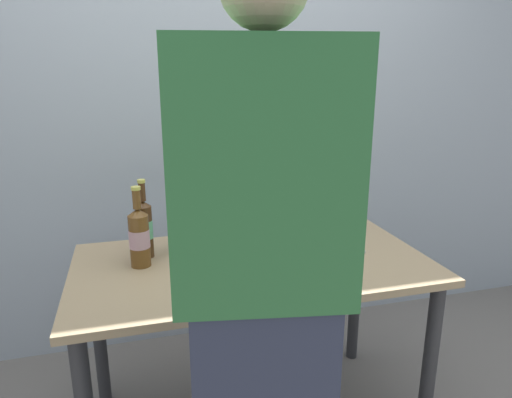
# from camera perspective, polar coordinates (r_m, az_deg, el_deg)

# --- Properties ---
(desk) EXTENTS (1.37, 0.73, 0.75)m
(desk) POSITION_cam_1_polar(r_m,az_deg,el_deg) (1.84, -0.39, -10.66)
(desk) COLOR #9E8460
(desk) RESTS_ON ground
(laptop) EXTENTS (0.41, 0.41, 0.22)m
(laptop) POSITION_cam_1_polar(r_m,az_deg,el_deg) (1.91, 6.41, -4.73)
(laptop) COLOR #B7BABC
(laptop) RESTS_ON desk
(beer_bottle_brown) EXTENTS (0.07, 0.07, 0.33)m
(beer_bottle_brown) POSITION_cam_1_polar(r_m,az_deg,el_deg) (1.86, -9.54, -2.74)
(beer_bottle_brown) COLOR #333333
(beer_bottle_brown) RESTS_ON desk
(beer_bottle_dark) EXTENTS (0.08, 0.08, 0.31)m
(beer_bottle_dark) POSITION_cam_1_polar(r_m,az_deg,el_deg) (1.76, -14.39, -4.50)
(beer_bottle_dark) COLOR brown
(beer_bottle_dark) RESTS_ON desk
(beer_bottle_amber) EXTENTS (0.06, 0.06, 0.32)m
(beer_bottle_amber) POSITION_cam_1_polar(r_m,az_deg,el_deg) (1.84, -13.78, -3.46)
(beer_bottle_amber) COLOR #472B14
(beer_bottle_amber) RESTS_ON desk
(person_figure) EXTENTS (0.46, 0.33, 1.76)m
(person_figure) POSITION_cam_1_polar(r_m,az_deg,el_deg) (1.18, 0.82, -13.73)
(person_figure) COLOR #2D3347
(person_figure) RESTS_ON ground
(back_wall) EXTENTS (6.00, 0.10, 2.60)m
(back_wall) POSITION_cam_1_polar(r_m,az_deg,el_deg) (2.44, -5.44, 11.86)
(back_wall) COLOR #99A3AD
(back_wall) RESTS_ON ground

